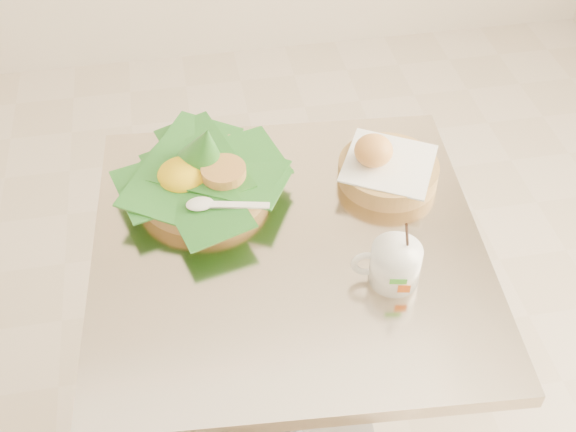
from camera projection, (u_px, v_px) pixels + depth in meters
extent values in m
cylinder|color=gray|center=(288.00, 362.00, 1.56)|extent=(0.07, 0.07, 0.69)
cube|color=beige|center=(289.00, 249.00, 1.31)|extent=(0.75, 0.75, 0.03)
cylinder|color=tan|center=(203.00, 182.00, 1.38)|extent=(0.25, 0.25, 0.04)
cone|color=#1B601D|center=(204.00, 147.00, 1.34)|extent=(0.15, 0.16, 0.13)
ellipsoid|color=yellow|center=(182.00, 175.00, 1.36)|extent=(0.10, 0.10, 0.05)
cylinder|color=#CC9347|center=(224.00, 172.00, 1.35)|extent=(0.08, 0.08, 0.02)
cylinder|color=tan|center=(388.00, 171.00, 1.41)|extent=(0.20, 0.20, 0.04)
cube|color=white|center=(389.00, 163.00, 1.39)|extent=(0.22, 0.22, 0.01)
ellipsoid|color=orange|center=(374.00, 150.00, 1.37)|extent=(0.07, 0.07, 0.06)
cylinder|color=white|center=(395.00, 265.00, 1.21)|extent=(0.09, 0.09, 0.07)
torus|color=white|center=(366.00, 264.00, 1.21)|extent=(0.05, 0.02, 0.05)
cylinder|color=#452113|center=(397.00, 251.00, 1.19)|extent=(0.08, 0.08, 0.01)
cylinder|color=black|center=(407.00, 240.00, 1.18)|extent=(0.03, 0.04, 0.11)
cube|color=green|center=(398.00, 282.00, 1.18)|extent=(0.03, 0.01, 0.01)
cube|color=orange|center=(404.00, 289.00, 1.19)|extent=(0.02, 0.00, 0.02)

